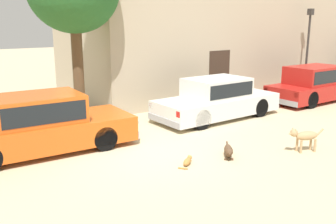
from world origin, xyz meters
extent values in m
plane|color=#CCB78E|center=(0.00, 0.00, 0.00)|extent=(80.00, 80.00, 0.00)
cube|color=#D15619|center=(-2.19, 1.56, 0.47)|extent=(4.70, 1.97, 0.65)
cube|color=#D15619|center=(-2.23, 1.56, 1.14)|extent=(2.19, 1.63, 0.69)
cube|color=black|center=(-2.23, 1.56, 1.15)|extent=(2.02, 1.65, 0.48)
cube|color=#999BA0|center=(0.11, 1.48, 0.26)|extent=(0.18, 1.77, 0.20)
sphere|color=silver|center=(0.17, 2.20, 0.62)|extent=(0.20, 0.20, 0.20)
sphere|color=silver|center=(0.12, 0.75, 0.62)|extent=(0.20, 0.20, 0.20)
cylinder|color=black|center=(-0.77, 2.31, 0.32)|extent=(0.65, 0.22, 0.64)
cylinder|color=black|center=(-0.82, 0.70, 0.32)|extent=(0.65, 0.22, 0.64)
cube|color=silver|center=(3.80, 1.57, 0.45)|extent=(4.57, 1.84, 0.60)
cube|color=silver|center=(3.75, 1.57, 1.07)|extent=(2.12, 1.52, 0.64)
cube|color=black|center=(3.75, 1.57, 1.08)|extent=(1.96, 1.54, 0.45)
cube|color=#999BA0|center=(6.04, 1.64, 0.26)|extent=(0.17, 1.67, 0.20)
cube|color=#999BA0|center=(1.56, 1.50, 0.26)|extent=(0.17, 1.67, 0.20)
sphere|color=silver|center=(6.05, 2.31, 0.59)|extent=(0.20, 0.20, 0.20)
sphere|color=silver|center=(6.09, 0.97, 0.59)|extent=(0.20, 0.20, 0.20)
cube|color=red|center=(1.54, 2.23, 0.60)|extent=(0.05, 0.18, 0.18)
cube|color=red|center=(1.58, 0.77, 0.60)|extent=(0.05, 0.18, 0.18)
cylinder|color=black|center=(5.13, 2.36, 0.32)|extent=(0.65, 0.22, 0.65)
cylinder|color=black|center=(5.18, 0.86, 0.32)|extent=(0.65, 0.22, 0.65)
cylinder|color=black|center=(2.42, 2.28, 0.32)|extent=(0.65, 0.22, 0.65)
cylinder|color=black|center=(2.46, 0.78, 0.32)|extent=(0.65, 0.22, 0.65)
cube|color=#AD1E19|center=(9.16, 1.40, 0.45)|extent=(4.65, 1.74, 0.61)
cube|color=#AD1E19|center=(8.93, 1.40, 1.11)|extent=(2.33, 1.48, 0.71)
cube|color=black|center=(8.93, 1.40, 1.12)|extent=(2.14, 1.50, 0.50)
cube|color=#999BA0|center=(6.86, 1.38, 0.26)|extent=(0.14, 1.66, 0.20)
sphere|color=silver|center=(11.48, 2.09, 0.59)|extent=(0.20, 0.20, 0.20)
cube|color=red|center=(6.86, 2.10, 0.60)|extent=(0.04, 0.18, 0.18)
cube|color=red|center=(6.87, 0.65, 0.60)|extent=(0.04, 0.18, 0.18)
cylinder|color=black|center=(10.54, 2.16, 0.33)|extent=(0.66, 0.21, 0.66)
cylinder|color=black|center=(7.76, 2.13, 0.33)|extent=(0.66, 0.21, 0.66)
cylinder|color=black|center=(7.78, 0.64, 0.33)|extent=(0.66, 0.21, 0.66)
cube|color=tan|center=(7.84, 6.66, 3.94)|extent=(13.99, 5.99, 7.89)
cube|color=#38281E|center=(5.74, 3.65, 1.05)|extent=(1.10, 0.02, 2.10)
cylinder|color=brown|center=(1.38, -1.68, 0.03)|extent=(0.12, 0.11, 0.06)
cylinder|color=brown|center=(1.29, -1.61, 0.03)|extent=(0.12, 0.11, 0.06)
ellipsoid|color=brown|center=(1.52, -1.42, 0.14)|extent=(0.56, 0.62, 0.28)
sphere|color=brown|center=(1.28, -1.71, 0.25)|extent=(0.17, 0.17, 0.17)
cone|color=brown|center=(1.22, -1.78, 0.23)|extent=(0.13, 0.13, 0.10)
cone|color=brown|center=(1.32, -1.75, 0.32)|extent=(0.09, 0.09, 0.08)
cone|color=brown|center=(1.24, -1.68, 0.32)|extent=(0.09, 0.09, 0.08)
cylinder|color=brown|center=(1.77, -1.12, 0.18)|extent=(0.18, 0.21, 0.09)
cylinder|color=tan|center=(3.18, -2.32, 0.17)|extent=(0.06, 0.06, 0.34)
cylinder|color=tan|center=(3.24, -2.15, 0.17)|extent=(0.06, 0.06, 0.34)
cylinder|color=tan|center=(3.57, -2.45, 0.17)|extent=(0.06, 0.06, 0.34)
cylinder|color=tan|center=(3.63, -2.28, 0.17)|extent=(0.06, 0.06, 0.34)
ellipsoid|color=tan|center=(3.41, -2.30, 0.42)|extent=(0.67, 0.43, 0.23)
sphere|color=tan|center=(3.04, -2.18, 0.53)|extent=(0.20, 0.20, 0.20)
cone|color=tan|center=(2.94, -2.14, 0.52)|extent=(0.14, 0.14, 0.11)
cone|color=tan|center=(3.02, -2.23, 0.62)|extent=(0.09, 0.09, 0.09)
cone|color=tan|center=(3.06, -2.12, 0.62)|extent=(0.09, 0.09, 0.09)
cylinder|color=tan|center=(3.77, -2.43, 0.49)|extent=(0.20, 0.11, 0.18)
ellipsoid|color=#B77F3D|center=(0.32, -1.31, 0.07)|extent=(0.40, 0.35, 0.15)
sphere|color=#B77F3D|center=(0.50, -1.18, 0.10)|extent=(0.12, 0.12, 0.12)
cone|color=#B77F3D|center=(0.48, -1.15, 0.14)|extent=(0.06, 0.06, 0.05)
cone|color=#B77F3D|center=(0.52, -1.20, 0.14)|extent=(0.06, 0.06, 0.05)
cylinder|color=#B77F3D|center=(0.08, -1.47, 0.02)|extent=(0.17, 0.19, 0.04)
cylinder|color=#2D2B28|center=(10.65, 3.05, 1.77)|extent=(0.10, 0.10, 3.53)
cube|color=#2D2B28|center=(10.65, 3.05, 3.67)|extent=(0.22, 0.22, 0.28)
sphere|color=silver|center=(10.65, 3.05, 3.67)|extent=(0.18, 0.18, 0.18)
cylinder|color=brown|center=(-0.31, 3.65, 1.58)|extent=(0.35, 0.35, 3.17)
camera|label=1|loc=(-4.68, -7.84, 3.28)|focal=40.01mm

